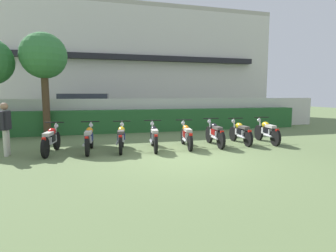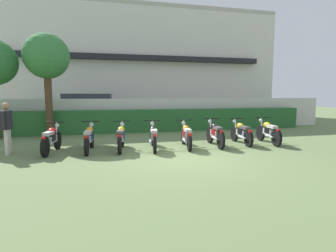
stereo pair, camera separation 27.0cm
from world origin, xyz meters
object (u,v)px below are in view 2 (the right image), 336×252
Objects in this scene: motorcycle_in_row_1 at (89,138)px; motorcycle_in_row_0 at (51,139)px; motorcycle_in_row_5 at (215,133)px; motorcycle_in_row_7 at (268,132)px; inspector_person at (7,124)px; tree_far_side at (47,58)px; parked_car at (91,110)px; motorcycle_in_row_2 at (121,137)px; motorcycle_in_row_3 at (153,136)px; motorcycle_in_row_4 at (186,135)px; motorcycle_in_row_6 at (241,132)px.

motorcycle_in_row_0 is at bearing 92.98° from motorcycle_in_row_1.
motorcycle_in_row_5 is 0.98× the size of motorcycle_in_row_7.
inspector_person is at bearing 95.75° from motorcycle_in_row_0.
tree_far_side is 2.36× the size of motorcycle_in_row_1.
tree_far_side is at bearing -107.09° from parked_car.
motorcycle_in_row_2 is at bearing -2.67° from inspector_person.
parked_car is 2.56× the size of motorcycle_in_row_2.
motorcycle_in_row_3 is 4.42m from motorcycle_in_row_7.
motorcycle_in_row_3 is 1.03× the size of motorcycle_in_row_5.
motorcycle_in_row_5 is 2.16m from motorcycle_in_row_7.
parked_car is 7.61m from motorcycle_in_row_1.
parked_car is at bearing 48.46° from motorcycle_in_row_7.
parked_car is 8.94m from motorcycle_in_row_5.
motorcycle_in_row_2 is 3.46m from inspector_person.
motorcycle_in_row_6 is at bearing -77.79° from motorcycle_in_row_4.
tree_far_side reaches higher than motorcycle_in_row_5.
motorcycle_in_row_4 is at bearing -1.97° from inspector_person.
motorcycle_in_row_6 is at bearing -77.72° from motorcycle_in_row_5.
parked_car reaches higher than motorcycle_in_row_4.
motorcycle_in_row_3 is 1.07× the size of motorcycle_in_row_6.
motorcycle_in_row_5 is (1.08, -0.00, 0.02)m from motorcycle_in_row_4.
inspector_person is at bearing -99.60° from tree_far_side.
inspector_person is (-7.88, 0.06, 0.50)m from motorcycle_in_row_6.
motorcycle_in_row_0 is at bearing -2.36° from inspector_person.
motorcycle_in_row_0 is 1.00× the size of motorcycle_in_row_2.
inspector_person reaches higher than motorcycle_in_row_5.
tree_far_side is at bearing 72.88° from motorcycle_in_row_7.
motorcycle_in_row_7 is (8.31, -3.81, -2.95)m from tree_far_side.
motorcycle_in_row_5 reaches higher than motorcycle_in_row_0.
motorcycle_in_row_1 is 1.04× the size of motorcycle_in_row_6.
motorcycle_in_row_4 is (4.42, -0.14, -0.01)m from motorcycle_in_row_0.
tree_far_side is 6.22m from motorcycle_in_row_3.
inspector_person is (-5.68, 0.20, 0.50)m from motorcycle_in_row_4.
motorcycle_in_row_7 is (6.68, -7.70, -0.48)m from parked_car.
motorcycle_in_row_5 is at bearing -86.26° from motorcycle_in_row_1.
motorcycle_in_row_2 is 0.94× the size of motorcycle_in_row_3.
motorcycle_in_row_5 is (6.15, -3.81, -2.95)m from tree_far_side.
motorcycle_in_row_1 is 2.10m from motorcycle_in_row_3.
motorcycle_in_row_2 is 3.34m from motorcycle_in_row_5.
motorcycle_in_row_3 is 2.26m from motorcycle_in_row_5.
motorcycle_in_row_2 is 4.45m from motorcycle_in_row_6.
motorcycle_in_row_0 is 3.25m from motorcycle_in_row_3.
parked_car is 2.55× the size of motorcycle_in_row_0.
motorcycle_in_row_1 reaches higher than motorcycle_in_row_6.
motorcycle_in_row_6 is 1.12× the size of inspector_person.
parked_car is 2.46× the size of motorcycle_in_row_4.
motorcycle_in_row_4 is at bearing -80.71° from motorcycle_in_row_3.
motorcycle_in_row_7 is at bearing -43.37° from parked_car.
inspector_person is (-8.92, 0.20, 0.49)m from motorcycle_in_row_7.
motorcycle_in_row_5 is 1.04× the size of motorcycle_in_row_6.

